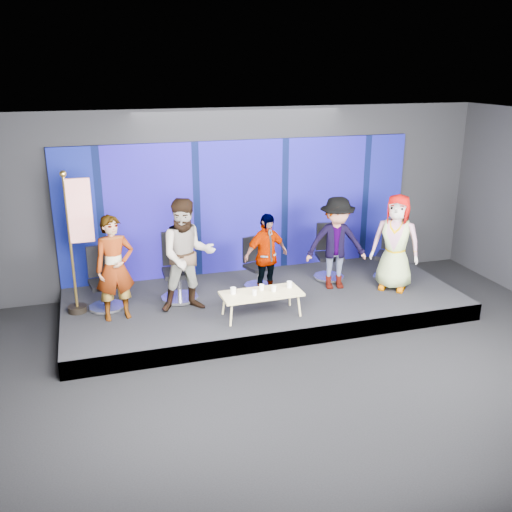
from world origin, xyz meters
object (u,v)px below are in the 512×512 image
(chair_a, at_px, (105,289))
(chair_d, at_px, (329,261))
(coffee_table, at_px, (261,294))
(mug_c, at_px, (262,287))
(panelist_a, at_px, (115,268))
(mug_d, at_px, (274,289))
(mug_b, at_px, (254,292))
(chair_b, at_px, (179,278))
(mug_e, at_px, (289,284))
(mug_a, at_px, (233,291))
(panelist_b, at_px, (187,255))
(chair_e, at_px, (391,261))
(panelist_d, at_px, (336,243))
(chair_c, at_px, (257,271))
(panelist_e, at_px, (396,242))
(panelist_c, at_px, (266,256))
(flag_stand, at_px, (78,239))

(chair_a, height_order, chair_d, chair_a)
(coffee_table, relative_size, mug_c, 14.28)
(panelist_a, bearing_deg, mug_d, -22.03)
(chair_a, xyz_separation_m, mug_d, (2.66, -1.09, 0.10))
(mug_b, bearing_deg, mug_c, 44.88)
(chair_b, bearing_deg, mug_e, -29.65)
(coffee_table, bearing_deg, mug_b, -153.95)
(mug_a, bearing_deg, panelist_b, 140.44)
(panelist_a, height_order, mug_e, panelist_a)
(chair_a, relative_size, chair_e, 0.97)
(panelist_a, height_order, mug_c, panelist_a)
(mug_c, bearing_deg, panelist_d, 22.95)
(chair_d, height_order, mug_a, chair_d)
(chair_c, xyz_separation_m, mug_d, (-0.10, -1.27, 0.15))
(chair_e, bearing_deg, mug_b, -122.75)
(chair_d, xyz_separation_m, mug_d, (-1.57, -1.31, 0.11))
(mug_c, bearing_deg, chair_b, 140.53)
(panelist_e, bearing_deg, panelist_c, -148.13)
(chair_a, relative_size, coffee_table, 0.80)
(panelist_b, height_order, chair_d, panelist_b)
(panelist_d, bearing_deg, mug_d, -140.94)
(mug_c, bearing_deg, mug_e, -3.93)
(coffee_table, distance_m, mug_a, 0.47)
(chair_a, xyz_separation_m, chair_b, (1.27, 0.03, 0.04))
(chair_e, bearing_deg, flag_stand, -141.87)
(mug_b, bearing_deg, panelist_c, 60.84)
(panelist_b, height_order, flag_stand, flag_stand)
(panelist_a, height_order, mug_a, panelist_a)
(chair_c, relative_size, mug_c, 10.06)
(panelist_a, distance_m, panelist_c, 2.60)
(panelist_d, relative_size, coffee_table, 1.29)
(chair_b, xyz_separation_m, panelist_b, (0.08, -0.50, 0.57))
(chair_c, distance_m, coffee_table, 1.30)
(chair_c, height_order, mug_c, chair_c)
(panelist_c, distance_m, mug_b, 1.01)
(chair_b, relative_size, chair_e, 1.08)
(panelist_b, xyz_separation_m, mug_d, (1.31, -0.62, -0.50))
(panelist_b, distance_m, mug_e, 1.77)
(mug_d, bearing_deg, panelist_c, 81.69)
(chair_c, distance_m, chair_e, 2.62)
(panelist_c, bearing_deg, mug_d, -115.86)
(chair_e, xyz_separation_m, mug_e, (-2.39, -0.84, 0.10))
(chair_a, bearing_deg, mug_c, -29.45)
(panelist_a, distance_m, flag_stand, 0.79)
(chair_d, height_order, panelist_e, panelist_e)
(chair_b, bearing_deg, chair_e, -0.96)
(chair_b, relative_size, panelist_e, 0.67)
(coffee_table, relative_size, mug_a, 12.40)
(chair_a, xyz_separation_m, chair_d, (4.23, 0.22, -0.00))
(chair_b, height_order, mug_d, chair_b)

